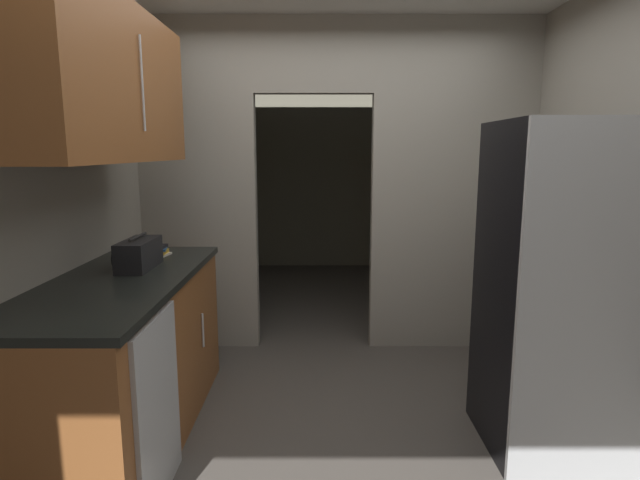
# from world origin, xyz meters

# --- Properties ---
(ground) EXTENTS (20.00, 20.00, 0.00)m
(ground) POSITION_xyz_m (0.00, 0.00, 0.00)
(ground) COLOR #47423D
(kitchen_partition) EXTENTS (3.12, 0.12, 2.61)m
(kitchen_partition) POSITION_xyz_m (0.05, 1.49, 1.39)
(kitchen_partition) COLOR #9E998C
(kitchen_partition) RESTS_ON ground
(adjoining_room_shell) EXTENTS (3.12, 3.08, 2.61)m
(adjoining_room_shell) POSITION_xyz_m (0.00, 3.52, 1.31)
(adjoining_room_shell) COLOR gray
(adjoining_room_shell) RESTS_ON ground
(refrigerator) EXTENTS (0.76, 0.72, 1.76)m
(refrigerator) POSITION_xyz_m (1.16, 0.00, 0.88)
(refrigerator) COLOR black
(refrigerator) RESTS_ON ground
(lower_cabinet_run) EXTENTS (0.70, 1.80, 0.93)m
(lower_cabinet_run) POSITION_xyz_m (-1.21, 0.07, 0.47)
(lower_cabinet_run) COLOR brown
(lower_cabinet_run) RESTS_ON ground
(dishwasher) EXTENTS (0.02, 0.56, 0.87)m
(dishwasher) POSITION_xyz_m (-0.87, -0.44, 0.44)
(dishwasher) COLOR #B7BABC
(dishwasher) RESTS_ON ground
(upper_cabinet_counterside) EXTENTS (0.36, 1.62, 0.78)m
(upper_cabinet_counterside) POSITION_xyz_m (-1.21, 0.07, 1.94)
(upper_cabinet_counterside) COLOR brown
(boombox) EXTENTS (0.17, 0.38, 0.20)m
(boombox) POSITION_xyz_m (-1.18, 0.29, 1.02)
(boombox) COLOR black
(boombox) RESTS_ON lower_cabinet_run
(book_stack) EXTENTS (0.15, 0.17, 0.07)m
(book_stack) POSITION_xyz_m (-1.19, 0.64, 0.97)
(book_stack) COLOR beige
(book_stack) RESTS_ON lower_cabinet_run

